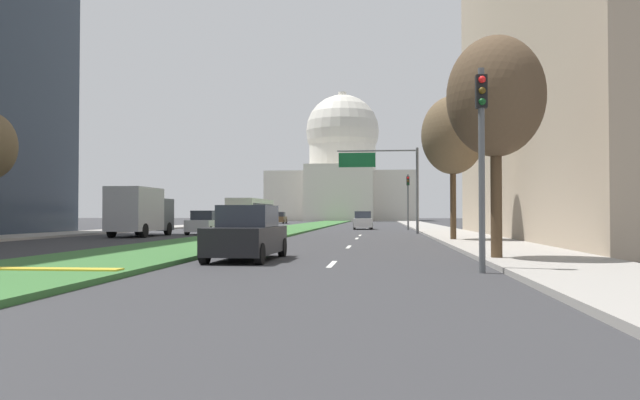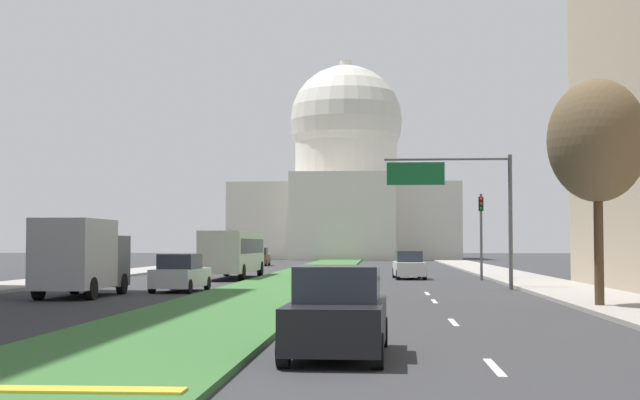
% 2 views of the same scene
% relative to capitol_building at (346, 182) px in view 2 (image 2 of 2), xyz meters
% --- Properties ---
extents(ground_plane, '(283.74, 283.74, 0.00)m').
position_rel_capitol_building_xyz_m(ground_plane, '(0.00, -63.89, -11.04)').
color(ground_plane, '#333335').
extents(grass_median, '(5.24, 116.08, 0.14)m').
position_rel_capitol_building_xyz_m(grass_median, '(0.00, -70.34, -10.97)').
color(grass_median, '#386B33').
rests_on(grass_median, ground_plane).
extents(median_curb_nose, '(4.71, 0.50, 0.04)m').
position_rel_capitol_building_xyz_m(median_curb_nose, '(0.00, -120.65, -10.88)').
color(median_curb_nose, gold).
rests_on(median_curb_nose, grass_median).
extents(lane_dashes_right, '(0.16, 76.27, 0.01)m').
position_rel_capitol_building_xyz_m(lane_dashes_right, '(7.11, -83.29, -11.04)').
color(lane_dashes_right, silver).
rests_on(lane_dashes_right, ground_plane).
extents(sidewalk_left, '(4.00, 116.08, 0.15)m').
position_rel_capitol_building_xyz_m(sidewalk_left, '(-13.61, -76.79, -10.97)').
color(sidewalk_left, '#9E9991').
rests_on(sidewalk_left, ground_plane).
extents(sidewalk_right, '(4.00, 116.08, 0.15)m').
position_rel_capitol_building_xyz_m(sidewalk_right, '(13.61, -76.79, -10.97)').
color(sidewalk_right, '#9E9991').
rests_on(sidewalk_right, ground_plane).
extents(capitol_building, '(31.84, 24.81, 28.91)m').
position_rel_capitol_building_xyz_m(capitol_building, '(0.00, 0.00, 0.00)').
color(capitol_building, beige).
rests_on(capitol_building, ground_plane).
extents(traffic_light_far_right, '(0.28, 0.35, 5.20)m').
position_rel_capitol_building_xyz_m(traffic_light_far_right, '(11.11, -77.33, -7.73)').
color(traffic_light_far_right, '#515456').
rests_on(traffic_light_far_right, ground_plane).
extents(overhead_guide_sign, '(6.15, 0.20, 6.50)m').
position_rel_capitol_building_xyz_m(overhead_guide_sign, '(8.98, -88.58, -6.37)').
color(overhead_guide_sign, '#515456').
rests_on(overhead_guide_sign, ground_plane).
extents(street_tree_right_mid, '(3.35, 3.35, 7.80)m').
position_rel_capitol_building_xyz_m(street_tree_right_mid, '(12.40, -101.85, -5.37)').
color(street_tree_right_mid, '#4C3823').
rests_on(street_tree_right_mid, ground_plane).
extents(sedan_lead_stopped, '(1.99, 4.48, 1.77)m').
position_rel_capitol_building_xyz_m(sedan_lead_stopped, '(4.24, -115.26, -10.22)').
color(sedan_lead_stopped, black).
rests_on(sedan_lead_stopped, ground_plane).
extents(sedan_midblock, '(2.08, 4.47, 1.73)m').
position_rel_capitol_building_xyz_m(sedan_midblock, '(-4.13, -91.42, -10.23)').
color(sedan_midblock, '#BCBCC1').
rests_on(sedan_midblock, ground_plane).
extents(sedan_distant, '(2.02, 4.57, 1.74)m').
position_rel_capitol_building_xyz_m(sedan_distant, '(6.81, -75.63, -10.23)').
color(sedan_distant, silver).
rests_on(sedan_distant, ground_plane).
extents(sedan_far_horizon, '(1.85, 4.26, 1.72)m').
position_rel_capitol_building_xyz_m(sedan_far_horizon, '(-7.39, -58.42, -10.24)').
color(sedan_far_horizon, '#4C5156').
rests_on(sedan_far_horizon, ground_plane).
extents(sedan_very_far, '(2.08, 4.54, 1.79)m').
position_rel_capitol_building_xyz_m(sedan_very_far, '(-7.02, -42.53, -10.21)').
color(sedan_very_far, brown).
rests_on(sedan_very_far, ground_plane).
extents(box_truck_delivery, '(2.40, 6.40, 3.20)m').
position_rel_capitol_building_xyz_m(box_truck_delivery, '(-7.29, -96.02, -9.37)').
color(box_truck_delivery, '#4C5156').
rests_on(box_truck_delivery, ground_plane).
extents(city_bus, '(2.62, 11.00, 2.95)m').
position_rel_capitol_building_xyz_m(city_bus, '(-4.24, -75.60, -9.27)').
color(city_bus, beige).
rests_on(city_bus, ground_plane).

